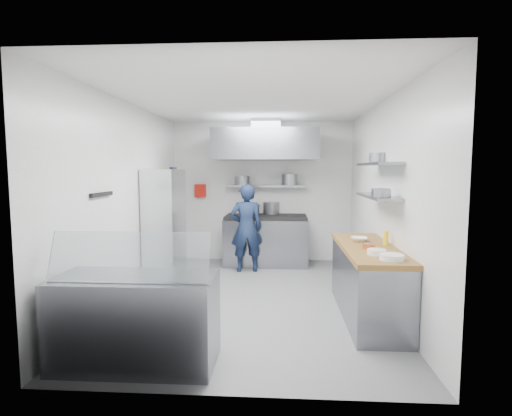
# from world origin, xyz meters

# --- Properties ---
(floor) EXTENTS (5.00, 5.00, 0.00)m
(floor) POSITION_xyz_m (0.00, 0.00, 0.00)
(floor) COLOR #5F5F61
(floor) RESTS_ON ground
(ceiling) EXTENTS (5.00, 5.00, 0.00)m
(ceiling) POSITION_xyz_m (0.00, 0.00, 2.80)
(ceiling) COLOR silver
(ceiling) RESTS_ON wall_back
(wall_back) EXTENTS (3.60, 2.80, 0.02)m
(wall_back) POSITION_xyz_m (0.00, 2.50, 1.40)
(wall_back) COLOR white
(wall_back) RESTS_ON floor
(wall_front) EXTENTS (3.60, 2.80, 0.02)m
(wall_front) POSITION_xyz_m (0.00, -2.50, 1.40)
(wall_front) COLOR white
(wall_front) RESTS_ON floor
(wall_left) EXTENTS (2.80, 5.00, 0.02)m
(wall_left) POSITION_xyz_m (-1.80, 0.00, 1.40)
(wall_left) COLOR white
(wall_left) RESTS_ON floor
(wall_right) EXTENTS (2.80, 5.00, 0.02)m
(wall_right) POSITION_xyz_m (1.80, 0.00, 1.40)
(wall_right) COLOR white
(wall_right) RESTS_ON floor
(gas_range) EXTENTS (1.60, 0.80, 0.90)m
(gas_range) POSITION_xyz_m (0.10, 2.10, 0.45)
(gas_range) COLOR gray
(gas_range) RESTS_ON floor
(cooktop) EXTENTS (1.57, 0.78, 0.06)m
(cooktop) POSITION_xyz_m (0.10, 2.10, 0.93)
(cooktop) COLOR black
(cooktop) RESTS_ON gas_range
(stock_pot_left) EXTENTS (0.30, 0.30, 0.20)m
(stock_pot_left) POSITION_xyz_m (-0.19, 2.38, 1.06)
(stock_pot_left) COLOR slate
(stock_pot_left) RESTS_ON cooktop
(stock_pot_mid) EXTENTS (0.32, 0.32, 0.24)m
(stock_pot_mid) POSITION_xyz_m (0.20, 2.42, 1.08)
(stock_pot_mid) COLOR slate
(stock_pot_mid) RESTS_ON cooktop
(over_range_shelf) EXTENTS (1.60, 0.30, 0.04)m
(over_range_shelf) POSITION_xyz_m (0.10, 2.34, 1.52)
(over_range_shelf) COLOR gray
(over_range_shelf) RESTS_ON wall_back
(shelf_pot_a) EXTENTS (0.29, 0.29, 0.18)m
(shelf_pot_a) POSITION_xyz_m (-0.38, 2.31, 1.63)
(shelf_pot_a) COLOR slate
(shelf_pot_a) RESTS_ON over_range_shelf
(shelf_pot_b) EXTENTS (0.31, 0.31, 0.22)m
(shelf_pot_b) POSITION_xyz_m (0.56, 2.26, 1.65)
(shelf_pot_b) COLOR slate
(shelf_pot_b) RESTS_ON over_range_shelf
(extractor_hood) EXTENTS (1.90, 1.15, 0.55)m
(extractor_hood) POSITION_xyz_m (0.10, 1.93, 2.30)
(extractor_hood) COLOR gray
(extractor_hood) RESTS_ON wall_back
(hood_duct) EXTENTS (0.55, 0.55, 0.24)m
(hood_duct) POSITION_xyz_m (0.10, 2.15, 2.68)
(hood_duct) COLOR slate
(hood_duct) RESTS_ON extractor_hood
(red_firebox) EXTENTS (0.22, 0.10, 0.26)m
(red_firebox) POSITION_xyz_m (-1.25, 2.44, 1.42)
(red_firebox) COLOR red
(red_firebox) RESTS_ON wall_back
(chef) EXTENTS (0.63, 0.47, 1.59)m
(chef) POSITION_xyz_m (-0.24, 1.54, 0.79)
(chef) COLOR #13203B
(chef) RESTS_ON floor
(wire_rack) EXTENTS (0.50, 0.90, 1.85)m
(wire_rack) POSITION_xyz_m (-1.53, 0.86, 0.93)
(wire_rack) COLOR silver
(wire_rack) RESTS_ON floor
(rack_bin_a) EXTENTS (0.16, 0.21, 0.18)m
(rack_bin_a) POSITION_xyz_m (-1.53, 0.91, 0.80)
(rack_bin_a) COLOR white
(rack_bin_a) RESTS_ON wire_rack
(rack_bin_b) EXTENTS (0.15, 0.19, 0.17)m
(rack_bin_b) POSITION_xyz_m (-1.53, 1.30, 1.30)
(rack_bin_b) COLOR yellow
(rack_bin_b) RESTS_ON wire_rack
(rack_jar) EXTENTS (0.12, 0.12, 0.18)m
(rack_jar) POSITION_xyz_m (-1.48, 1.25, 1.80)
(rack_jar) COLOR black
(rack_jar) RESTS_ON wire_rack
(knife_strip) EXTENTS (0.04, 0.55, 0.05)m
(knife_strip) POSITION_xyz_m (-1.78, -0.90, 1.55)
(knife_strip) COLOR black
(knife_strip) RESTS_ON wall_left
(prep_counter_base) EXTENTS (0.62, 2.00, 0.84)m
(prep_counter_base) POSITION_xyz_m (1.48, -0.60, 0.42)
(prep_counter_base) COLOR gray
(prep_counter_base) RESTS_ON floor
(prep_counter_top) EXTENTS (0.65, 2.04, 0.06)m
(prep_counter_top) POSITION_xyz_m (1.48, -0.60, 0.87)
(prep_counter_top) COLOR brown
(prep_counter_top) RESTS_ON prep_counter_base
(plate_stack_a) EXTENTS (0.25, 0.25, 0.06)m
(plate_stack_a) POSITION_xyz_m (1.56, -1.37, 0.93)
(plate_stack_a) COLOR white
(plate_stack_a) RESTS_ON prep_counter_top
(plate_stack_b) EXTENTS (0.21, 0.21, 0.06)m
(plate_stack_b) POSITION_xyz_m (1.46, -1.12, 0.93)
(plate_stack_b) COLOR white
(plate_stack_b) RESTS_ON prep_counter_top
(copper_pan) EXTENTS (0.15, 0.15, 0.06)m
(copper_pan) POSITION_xyz_m (1.45, -0.77, 0.93)
(copper_pan) COLOR #D46D3B
(copper_pan) RESTS_ON prep_counter_top
(squeeze_bottle) EXTENTS (0.07, 0.07, 0.18)m
(squeeze_bottle) POSITION_xyz_m (1.71, -0.52, 0.99)
(squeeze_bottle) COLOR yellow
(squeeze_bottle) RESTS_ON prep_counter_top
(mixing_bowl) EXTENTS (0.25, 0.25, 0.06)m
(mixing_bowl) POSITION_xyz_m (1.42, -0.28, 0.93)
(mixing_bowl) COLOR white
(mixing_bowl) RESTS_ON prep_counter_top
(wall_shelf_lower) EXTENTS (0.30, 1.30, 0.04)m
(wall_shelf_lower) POSITION_xyz_m (1.64, -0.30, 1.50)
(wall_shelf_lower) COLOR gray
(wall_shelf_lower) RESTS_ON wall_right
(wall_shelf_upper) EXTENTS (0.30, 1.30, 0.04)m
(wall_shelf_upper) POSITION_xyz_m (1.64, -0.30, 1.92)
(wall_shelf_upper) COLOR gray
(wall_shelf_upper) RESTS_ON wall_right
(shelf_pot_c) EXTENTS (0.23, 0.23, 0.10)m
(shelf_pot_c) POSITION_xyz_m (1.59, -0.72, 1.57)
(shelf_pot_c) COLOR slate
(shelf_pot_c) RESTS_ON wall_shelf_lower
(shelf_pot_d) EXTENTS (0.27, 0.27, 0.14)m
(shelf_pot_d) POSITION_xyz_m (1.74, 0.09, 2.01)
(shelf_pot_d) COLOR slate
(shelf_pot_d) RESTS_ON wall_shelf_upper
(display_case) EXTENTS (1.50, 0.70, 0.85)m
(display_case) POSITION_xyz_m (-0.98, -2.00, 0.42)
(display_case) COLOR gray
(display_case) RESTS_ON floor
(display_glass) EXTENTS (1.47, 0.19, 0.42)m
(display_glass) POSITION_xyz_m (-0.98, -2.12, 1.07)
(display_glass) COLOR silver
(display_glass) RESTS_ON display_case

